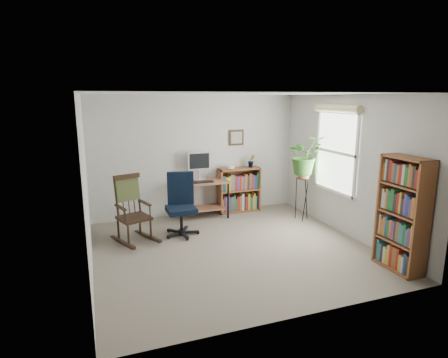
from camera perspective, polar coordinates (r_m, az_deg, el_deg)
name	(u,v)px	position (r m, az deg, el deg)	size (l,w,h in m)	color
floor	(233,249)	(6.03, 1.32, -10.57)	(4.20, 4.00, 0.00)	gray
ceiling	(233,94)	(5.55, 1.44, 12.87)	(4.20, 4.00, 0.00)	silver
wall_back	(197,156)	(7.54, -4.15, 3.58)	(4.20, 0.00, 2.40)	beige
wall_front	(304,212)	(3.94, 12.02, -4.95)	(4.20, 0.00, 2.40)	beige
wall_left	(86,186)	(5.30, -20.29, -0.95)	(0.00, 4.00, 2.40)	beige
wall_right	(348,166)	(6.71, 18.33, 1.87)	(0.00, 4.00, 2.40)	beige
window	(336,152)	(6.89, 16.65, 3.93)	(0.12, 1.20, 1.50)	white
desk	(202,199)	(7.43, -3.44, -3.10)	(1.03, 0.56, 0.74)	#945D41
monitor	(199,166)	(7.42, -3.82, 2.02)	(0.46, 0.16, 0.56)	silver
keyboard	(203,182)	(7.23, -3.21, -0.42)	(0.40, 0.15, 0.03)	black
office_chair	(181,205)	(6.46, -6.57, -3.91)	(0.60, 0.60, 1.10)	black
rocking_chair	(134,209)	(6.30, -13.62, -4.44)	(0.59, 0.98, 1.13)	black
low_bookshelf	(239,190)	(7.79, 2.27, -1.67)	(0.87, 0.29, 0.92)	brown
tall_bookshelf	(402,214)	(5.65, 25.55, -4.89)	(0.30, 0.69, 1.58)	brown
plant_stand	(303,195)	(7.41, 11.89, -2.46)	(0.27, 0.27, 0.97)	black
spider_plant	(305,136)	(7.20, 12.30, 6.39)	(1.69, 1.88, 1.46)	#306423
potted_plant_small	(251,165)	(7.80, 4.18, 2.19)	(0.13, 0.24, 0.11)	#306423
framed_picture	(237,138)	(7.74, 1.92, 6.33)	(0.32, 0.04, 0.32)	black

